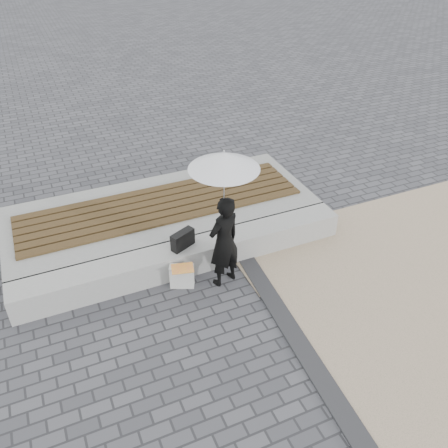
{
  "coord_description": "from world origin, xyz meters",
  "views": [
    {
      "loc": [
        -1.71,
        -3.67,
        4.61
      ],
      "look_at": [
        0.38,
        1.1,
        1.0
      ],
      "focal_mm": 38.17,
      "sensor_mm": 36.0,
      "label": 1
    }
  ],
  "objects": [
    {
      "name": "magazine",
      "position": [
        -0.21,
        1.19,
        0.36
      ],
      "size": [
        0.35,
        0.29,
        0.01
      ],
      "primitive_type": "cube",
      "rotation": [
        0.0,
        0.0,
        -0.24
      ],
      "color": "#E42D4E",
      "rests_on": "canvas_tote"
    },
    {
      "name": "canvas_tote",
      "position": [
        -0.21,
        1.24,
        0.18
      ],
      "size": [
        0.37,
        0.27,
        0.36
      ],
      "primitive_type": "cube",
      "rotation": [
        0.0,
        0.0,
        -0.42
      ],
      "color": "silver",
      "rests_on": "ground"
    },
    {
      "name": "timber_platform",
      "position": [
        0.0,
        2.8,
        0.2
      ],
      "size": [
        5.0,
        2.0,
        0.4
      ],
      "primitive_type": "cube",
      "color": "gray",
      "rests_on": "ground"
    },
    {
      "name": "woman",
      "position": [
        0.38,
        1.1,
        0.7
      ],
      "size": [
        0.59,
        0.48,
        1.41
      ],
      "primitive_type": "imported",
      "rotation": [
        0.0,
        0.0,
        3.46
      ],
      "color": "black",
      "rests_on": "ground"
    },
    {
      "name": "edging_band",
      "position": [
        0.75,
        -0.5,
        0.02
      ],
      "size": [
        0.61,
        5.2,
        0.04
      ],
      "primitive_type": "cube",
      "rotation": [
        0.0,
        0.0,
        -0.07
      ],
      "color": "#2C2C2F",
      "rests_on": "ground"
    },
    {
      "name": "seating_ledge",
      "position": [
        0.0,
        1.6,
        0.2
      ],
      "size": [
        5.0,
        0.45,
        0.4
      ],
      "primitive_type": "cube",
      "color": "#A8A7A3",
      "rests_on": "ground"
    },
    {
      "name": "parasol",
      "position": [
        0.38,
        1.1,
        1.94
      ],
      "size": [
        0.9,
        0.9,
        1.15
      ],
      "rotation": [
        0.0,
        0.0,
        -0.22
      ],
      "color": "#ABABB0",
      "rests_on": "ground"
    },
    {
      "name": "timber_decking",
      "position": [
        0.0,
        2.8,
        0.42
      ],
      "size": [
        4.6,
        1.2,
        0.04
      ],
      "primitive_type": null,
      "color": "#4E371C",
      "rests_on": "timber_platform"
    },
    {
      "name": "ground",
      "position": [
        0.0,
        0.0,
        0.0
      ],
      "size": [
        80.0,
        80.0,
        0.0
      ],
      "primitive_type": "plane",
      "color": "#4C4B50",
      "rests_on": "ground"
    },
    {
      "name": "handbag",
      "position": [
        -0.05,
        1.6,
        0.53
      ],
      "size": [
        0.39,
        0.27,
        0.26
      ],
      "primitive_type": "cube",
      "rotation": [
        0.0,
        0.0,
        0.43
      ],
      "color": "black",
      "rests_on": "seating_ledge"
    }
  ]
}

